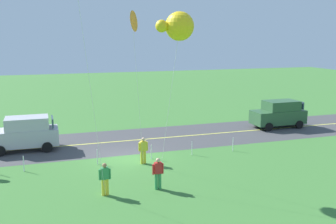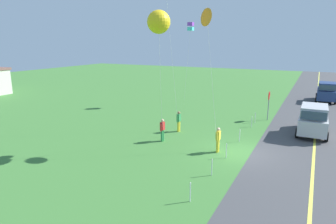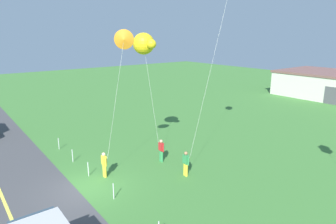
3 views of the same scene
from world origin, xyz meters
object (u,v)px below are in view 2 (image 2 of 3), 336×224
(car_suv_foreground, at_px, (313,120))
(person_adult_companion, at_px, (179,121))
(stop_sign, at_px, (269,100))
(person_adult_near, at_px, (162,129))
(kite_yellow_high, at_px, (207,18))
(kite_red_low, at_px, (159,22))
(person_child_watcher, at_px, (218,139))
(car_parked_east_far, at_px, (326,92))
(kite_green_far, at_px, (191,27))

(car_suv_foreground, height_order, person_adult_companion, car_suv_foreground)
(stop_sign, distance_m, person_adult_near, 10.97)
(car_suv_foreground, distance_m, kite_yellow_high, 11.25)
(car_suv_foreground, relative_size, person_adult_near, 2.75)
(stop_sign, distance_m, kite_yellow_high, 11.29)
(stop_sign, relative_size, person_adult_near, 1.60)
(person_adult_near, bearing_deg, kite_red_low, 117.87)
(car_suv_foreground, bearing_deg, kite_red_low, 130.67)
(person_adult_near, bearing_deg, person_child_watcher, -176.86)
(person_child_watcher, bearing_deg, person_adult_near, -18.45)
(person_adult_near, bearing_deg, kite_yellow_high, -162.77)
(person_adult_near, xyz_separation_m, person_child_watcher, (-0.31, -4.09, 0.00))
(car_suv_foreground, relative_size, kite_red_low, 0.51)
(kite_yellow_high, bearing_deg, person_child_watcher, -123.10)
(person_child_watcher, height_order, kite_red_low, kite_red_low)
(car_parked_east_far, relative_size, kite_green_far, 0.50)
(car_parked_east_far, xyz_separation_m, person_adult_near, (-21.21, 10.36, -0.29))
(kite_red_low, bearing_deg, person_adult_companion, 5.92)
(car_parked_east_far, relative_size, person_child_watcher, 2.75)
(person_adult_companion, bearing_deg, kite_yellow_high, 174.40)
(car_suv_foreground, xyz_separation_m, person_child_watcher, (-6.74, 5.21, -0.29))
(car_suv_foreground, relative_size, stop_sign, 1.72)
(car_suv_foreground, relative_size, person_child_watcher, 2.75)
(car_parked_east_far, height_order, kite_green_far, kite_green_far)
(kite_red_low, bearing_deg, car_parked_east_far, -23.90)
(kite_red_low, bearing_deg, car_suv_foreground, -49.33)
(stop_sign, height_order, person_adult_companion, stop_sign)
(person_adult_near, xyz_separation_m, kite_green_far, (12.87, 3.35, 7.50))
(car_suv_foreground, xyz_separation_m, kite_yellow_high, (-5.94, 6.44, 7.06))
(person_child_watcher, distance_m, kite_yellow_high, 7.49)
(person_adult_near, relative_size, kite_green_far, 0.18)
(person_adult_companion, relative_size, kite_green_far, 0.18)
(kite_green_far, bearing_deg, person_child_watcher, -150.56)
(car_suv_foreground, distance_m, person_child_watcher, 8.52)
(stop_sign, height_order, person_adult_near, stop_sign)
(person_adult_near, bearing_deg, kite_green_far, -67.93)
(kite_red_low, xyz_separation_m, kite_yellow_high, (1.68, -2.42, 0.27))
(person_child_watcher, xyz_separation_m, kite_red_low, (-0.87, 3.65, 7.07))
(person_child_watcher, bearing_deg, kite_red_low, -0.65)
(car_suv_foreground, xyz_separation_m, kite_red_low, (-7.61, 8.86, 6.78))
(car_parked_east_far, relative_size, kite_red_low, 0.51)
(person_adult_near, relative_size, kite_yellow_high, 0.18)
(stop_sign, bearing_deg, kite_red_low, 153.73)
(car_suv_foreground, xyz_separation_m, person_adult_near, (-6.43, 9.30, -0.29))
(car_parked_east_far, height_order, person_child_watcher, car_parked_east_far)
(car_suv_foreground, distance_m, person_adult_companion, 10.02)
(person_adult_companion, xyz_separation_m, kite_yellow_high, (-2.12, -2.82, 7.34))
(car_suv_foreground, height_order, person_child_watcher, car_suv_foreground)
(person_adult_companion, distance_m, kite_green_far, 13.16)
(car_parked_east_far, relative_size, stop_sign, 1.72)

